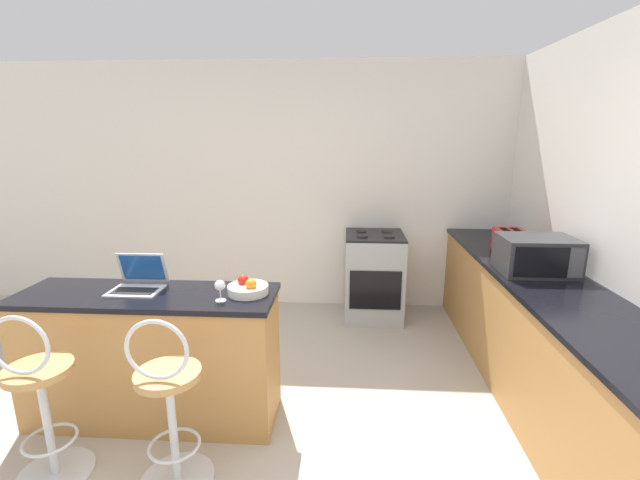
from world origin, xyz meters
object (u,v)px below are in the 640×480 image
toaster (511,242)px  bar_stool_far (169,408)px  microwave (537,255)px  fruit_bowl (248,288)px  bar_stool_near (41,403)px  laptop (139,280)px  stove_range (374,276)px  wine_glass_short (220,287)px

toaster → bar_stool_far: bearing=-143.9°
microwave → fruit_bowl: size_ratio=1.99×
bar_stool_near → fruit_bowl: bar_stool_near is taller
laptop → fruit_bowl: size_ratio=1.25×
laptop → microwave: microwave is taller
stove_range → toaster: bearing=-29.8°
stove_range → fruit_bowl: (-0.90, -1.72, 0.48)m
toaster → microwave: bearing=-92.2°
microwave → fruit_bowl: (-1.98, -0.55, -0.09)m
laptop → stove_range: laptop is taller
wine_glass_short → toaster: bearing=29.7°
bar_stool_far → wine_glass_short: wine_glass_short is taller
bar_stool_near → bar_stool_far: (0.70, 0.00, 0.00)m
microwave → fruit_bowl: 2.06m
bar_stool_near → laptop: bearing=66.7°
microwave → fruit_bowl: microwave is taller
laptop → stove_range: size_ratio=0.36×
laptop → fruit_bowl: laptop is taller
laptop → microwave: 2.75m
bar_stool_near → microwave: bearing=21.0°
stove_range → bar_stool_near: bearing=-129.4°
microwave → bar_stool_near: bearing=-159.0°
toaster → wine_glass_short: toaster is taller
microwave → wine_glass_short: microwave is taller
laptop → toaster: 2.92m
bar_stool_near → fruit_bowl: size_ratio=3.93×
bar_stool_far → laptop: laptop is taller
bar_stool_near → wine_glass_short: (0.86, 0.46, 0.51)m
toaster → fruit_bowl: size_ratio=1.25×
stove_range → wine_glass_short: (-1.04, -1.85, 0.53)m
bar_stool_near → wine_glass_short: wine_glass_short is taller
bar_stool_far → microwave: size_ratio=1.97×
fruit_bowl → stove_range: bearing=62.3°
bar_stool_near → toaster: bearing=29.2°
bar_stool_far → fruit_bowl: 0.80m
bar_stool_near → bar_stool_far: bearing=0.0°
bar_stool_near → microwave: (2.98, 1.14, 0.55)m
microwave → stove_range: (-1.08, 1.16, -0.57)m
bar_stool_far → fruit_bowl: (0.30, 0.59, 0.45)m
bar_stool_near → bar_stool_far: size_ratio=1.00×
toaster → wine_glass_short: 2.46m
toaster → stove_range: size_ratio=0.36×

